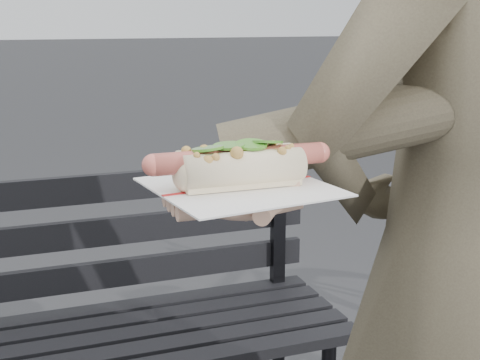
% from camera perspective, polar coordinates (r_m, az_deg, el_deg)
% --- Properties ---
extents(park_bench, '(1.50, 0.44, 0.88)m').
position_cam_1_polar(park_bench, '(1.88, -15.11, -11.13)').
color(park_bench, black).
rests_on(park_bench, ground).
extents(person, '(0.68, 0.48, 1.76)m').
position_cam_1_polar(person, '(1.14, 18.38, -8.75)').
color(person, '#443C2D').
rests_on(person, ground).
extents(held_hotdog, '(0.64, 0.32, 0.20)m').
position_cam_1_polar(held_hotdog, '(0.91, 10.50, 4.11)').
color(held_hotdog, '#443C2D').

